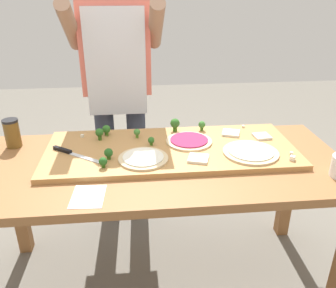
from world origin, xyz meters
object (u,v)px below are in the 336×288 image
(cheese_crumble_d, at_px, (82,136))
(broccoli_floret_front_mid, at_px, (137,132))
(broccoli_floret_back_left, at_px, (103,162))
(recipe_note, at_px, (88,196))
(pizza_whole_white_garlic, at_px, (143,158))
(cheese_crumble_b, at_px, (243,126))
(chefs_knife, at_px, (71,153))
(cheese_crumble_c, at_px, (291,153))
(pizza_slice_near_right, at_px, (198,158))
(broccoli_floret_center_right, at_px, (99,133))
(pizza_slice_far_right, at_px, (231,133))
(pizza_whole_beet_magenta, at_px, (189,141))
(cook_center, at_px, (117,76))
(broccoli_floret_center_left, at_px, (106,129))
(cheese_crumble_a, at_px, (292,158))
(prep_table, at_px, (161,179))
(pizza_slice_far_left, at_px, (262,136))
(broccoli_floret_back_right, at_px, (202,125))
(broccoli_floret_back_mid, at_px, (151,140))
(sauce_jar, at_px, (12,133))
(broccoli_floret_front_right, at_px, (175,124))
(cheese_crumble_e, at_px, (99,131))
(broccoli_floret_front_left, at_px, (109,153))

(cheese_crumble_d, bearing_deg, broccoli_floret_front_mid, -6.60)
(broccoli_floret_back_left, distance_m, recipe_note, 0.20)
(pizza_whole_white_garlic, bearing_deg, cheese_crumble_b, 30.30)
(chefs_knife, bearing_deg, cheese_crumble_c, -6.26)
(pizza_slice_near_right, xyz_separation_m, broccoli_floret_center_right, (-0.47, 0.27, 0.03))
(pizza_whole_white_garlic, distance_m, cheese_crumble_c, 0.70)
(pizza_slice_far_right, relative_size, broccoli_floret_front_mid, 1.84)
(pizza_whole_beet_magenta, bearing_deg, recipe_note, -138.26)
(broccoli_floret_front_mid, height_order, broccoli_floret_center_right, broccoli_floret_center_right)
(pizza_slice_near_right, bearing_deg, chefs_knife, 168.64)
(pizza_whole_beet_magenta, xyz_separation_m, cook_center, (-0.37, 0.49, 0.23))
(broccoli_floret_center_left, bearing_deg, cheese_crumble_c, -20.08)
(cook_center, bearing_deg, cheese_crumble_d, -116.68)
(broccoli_floret_front_mid, distance_m, cheese_crumble_b, 0.60)
(broccoli_floret_center_right, distance_m, cheese_crumble_b, 0.80)
(pizza_slice_far_right, relative_size, cheese_crumble_a, 4.25)
(pizza_whole_white_garlic, bearing_deg, broccoli_floret_back_left, -162.09)
(cheese_crumble_d, bearing_deg, prep_table, -33.97)
(pizza_slice_far_left, bearing_deg, broccoli_floret_back_right, 157.10)
(chefs_knife, bearing_deg, broccoli_floret_center_left, 53.10)
(broccoli_floret_back_mid, height_order, sauce_jar, sauce_jar)
(sauce_jar, bearing_deg, prep_table, -18.10)
(cook_center, bearing_deg, broccoli_floret_back_mid, -71.19)
(broccoli_floret_back_left, bearing_deg, pizza_slice_near_right, 4.06)
(broccoli_floret_front_right, relative_size, cook_center, 0.04)
(pizza_whole_beet_magenta, height_order, broccoli_floret_back_mid, broccoli_floret_back_mid)
(broccoli_floret_front_right, relative_size, broccoli_floret_front_mid, 1.48)
(sauce_jar, bearing_deg, cook_center, 36.81)
(pizza_whole_white_garlic, relative_size, broccoli_floret_back_right, 4.35)
(broccoli_floret_front_mid, bearing_deg, cheese_crumble_c, -20.86)
(cheese_crumble_d, height_order, recipe_note, cheese_crumble_d)
(broccoli_floret_front_mid, bearing_deg, recipe_note, -112.21)
(broccoli_floret_back_left, distance_m, cheese_crumble_e, 0.40)
(broccoli_floret_back_left, height_order, cheese_crumble_e, broccoli_floret_back_left)
(pizza_slice_near_right, relative_size, cheese_crumble_d, 5.99)
(pizza_whole_white_garlic, xyz_separation_m, cheese_crumble_d, (-0.31, 0.29, 0.00))
(broccoli_floret_center_right, bearing_deg, sauce_jar, 177.73)
(broccoli_floret_front_right, xyz_separation_m, cheese_crumble_e, (-0.41, 0.02, -0.03))
(cheese_crumble_d, bearing_deg, broccoli_floret_center_right, -24.17)
(broccoli_floret_back_right, bearing_deg, broccoli_floret_front_left, -148.86)
(broccoli_floret_front_left, bearing_deg, broccoli_floret_back_left, -104.38)
(cheese_crumble_b, bearing_deg, broccoli_floret_back_right, -175.56)
(broccoli_floret_center_right, distance_m, cheese_crumble_a, 0.95)
(pizza_slice_far_right, relative_size, broccoli_floret_front_right, 1.24)
(broccoli_floret_center_left, relative_size, broccoli_floret_center_right, 0.91)
(recipe_note, bearing_deg, pizza_slice_near_right, 24.69)
(cook_center, bearing_deg, pizza_slice_near_right, -61.03)
(cheese_crumble_c, bearing_deg, broccoli_floret_center_right, 163.80)
(broccoli_floret_back_left, height_order, cheese_crumble_d, broccoli_floret_back_left)
(broccoli_floret_center_left, bearing_deg, broccoli_floret_front_left, -84.73)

